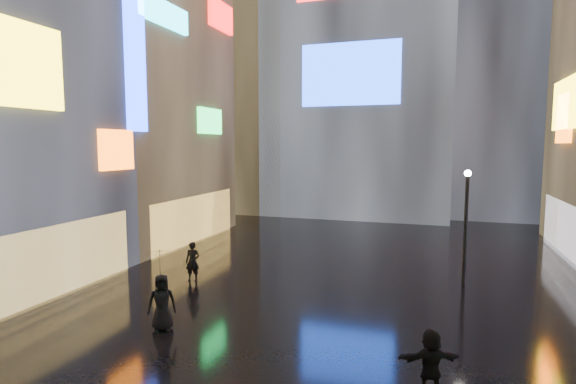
% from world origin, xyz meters
% --- Properties ---
extents(ground, '(140.00, 140.00, 0.00)m').
position_xyz_m(ground, '(0.00, 20.00, 0.00)').
color(ground, black).
rests_on(ground, ground).
extents(building_left_far, '(10.28, 12.00, 22.00)m').
position_xyz_m(building_left_far, '(-15.98, 26.00, 10.98)').
color(building_left_far, black).
rests_on(building_left_far, ground).
extents(tower_flank_right, '(12.00, 12.00, 34.00)m').
position_xyz_m(tower_flank_right, '(9.00, 46.00, 17.00)').
color(tower_flank_right, black).
rests_on(tower_flank_right, ground).
extents(tower_flank_left, '(10.00, 10.00, 26.00)m').
position_xyz_m(tower_flank_left, '(-14.00, 42.00, 13.00)').
color(tower_flank_left, black).
rests_on(tower_flank_left, ground).
extents(lamp_far, '(0.30, 0.30, 5.20)m').
position_xyz_m(lamp_far, '(5.20, 21.60, 2.94)').
color(lamp_far, black).
rests_on(lamp_far, ground).
extents(pedestrian_4, '(1.12, 0.99, 1.93)m').
position_xyz_m(pedestrian_4, '(-4.84, 12.95, 0.97)').
color(pedestrian_4, black).
rests_on(pedestrian_4, ground).
extents(pedestrian_5, '(1.65, 1.02, 1.70)m').
position_xyz_m(pedestrian_5, '(3.91, 11.64, 0.85)').
color(pedestrian_5, black).
rests_on(pedestrian_5, ground).
extents(pedestrian_6, '(0.74, 0.56, 1.83)m').
position_xyz_m(pedestrian_6, '(-6.72, 18.19, 0.91)').
color(pedestrian_6, black).
rests_on(pedestrian_6, ground).
extents(umbrella_2, '(1.31, 1.30, 0.88)m').
position_xyz_m(umbrella_2, '(-4.84, 12.95, 2.37)').
color(umbrella_2, black).
rests_on(umbrella_2, pedestrian_4).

